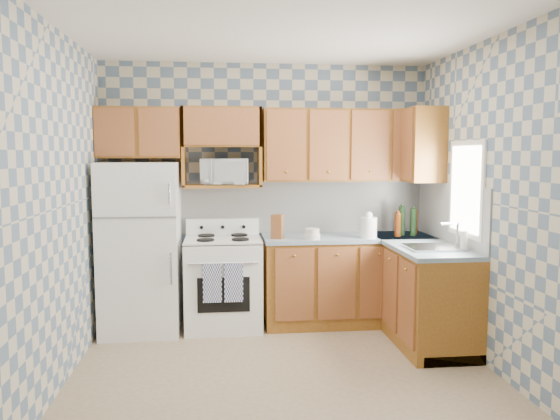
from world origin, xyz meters
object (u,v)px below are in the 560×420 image
object	(u,v)px
refrigerator	(141,248)
stove_body	(223,284)
electric_kettle	(369,228)
microwave	(225,172)

from	to	relation	value
refrigerator	stove_body	size ratio (longest dim) A/B	1.87
refrigerator	electric_kettle	bearing A→B (deg)	-3.52
electric_kettle	microwave	bearing A→B (deg)	167.83
stove_body	electric_kettle	size ratio (longest dim) A/B	4.31
electric_kettle	stove_body	bearing A→B (deg)	173.56
stove_body	electric_kettle	bearing A→B (deg)	-6.44
refrigerator	microwave	xyz separation A→B (m)	(0.83, 0.17, 0.74)
refrigerator	electric_kettle	xyz separation A→B (m)	(2.26, -0.14, 0.18)
refrigerator	microwave	bearing A→B (deg)	11.41
microwave	electric_kettle	xyz separation A→B (m)	(1.43, -0.31, -0.56)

